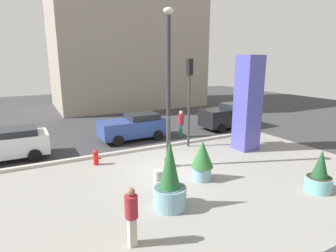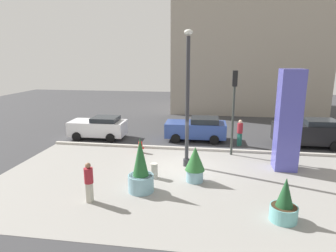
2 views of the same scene
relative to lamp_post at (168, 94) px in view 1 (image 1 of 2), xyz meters
The scene contains 17 objects.
ground_plane 5.09m from the lamp_post, 92.88° to the left, with size 60.00×60.00×0.00m, color #38383A.
plaza_pavement 4.17m from the lamp_post, 94.65° to the right, with size 18.00×10.00×0.02m, color gray.
curb_strip 4.43m from the lamp_post, 93.77° to the left, with size 18.00×0.24×0.16m, color #B7B2A8.
lamp_post is the anchor object (origin of this frame).
art_pillar_blue 5.25m from the lamp_post, ahead, with size 1.13×1.13×5.24m, color #4C4CAD.
potted_plant_by_pillar 4.58m from the lamp_post, 116.90° to the right, with size 1.14×1.14×2.45m.
potted_plant_near_left 3.29m from the lamp_post, 74.06° to the right, with size 0.94×0.94×1.73m.
potted_plant_curbside 6.95m from the lamp_post, 51.30° to the right, with size 0.99×0.99×1.67m.
fire_hydrant 4.70m from the lamp_post, 148.96° to the left, with size 0.36×0.26×0.75m.
concrete_bollard 3.90m from the lamp_post, 127.54° to the right, with size 0.36×0.36×0.75m, color #B2ADA3.
traffic_light_corner 3.40m from the lamp_post, 42.14° to the left, with size 0.28×0.42×5.05m.
car_passing_lane 8.64m from the lamp_post, 145.86° to the left, with size 4.00×2.15×1.60m.
car_curb_west 5.84m from the lamp_post, 87.24° to the left, with size 4.27×2.15×1.64m.
car_curb_east 9.43m from the lamp_post, 31.91° to the left, with size 4.48×2.09×1.83m.
pedestrian_by_curb 5.86m from the lamp_post, 53.36° to the left, with size 0.50×0.50×1.77m.
pedestrian_on_sidewalk 6.39m from the lamp_post, 127.39° to the right, with size 0.38×0.38×1.71m.
highrise_across_street 20.46m from the lamp_post, 76.03° to the left, with size 15.35×9.70×18.12m, color #9E9384.
Camera 1 is at (-5.58, -10.69, 4.95)m, focal length 29.44 mm.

